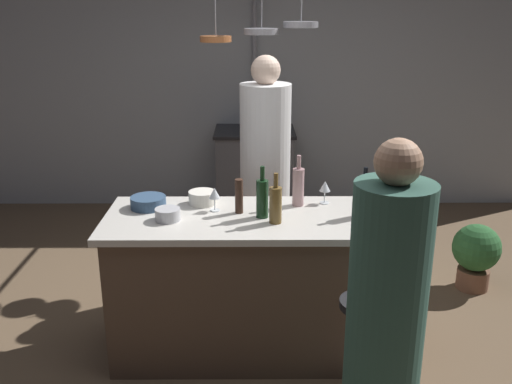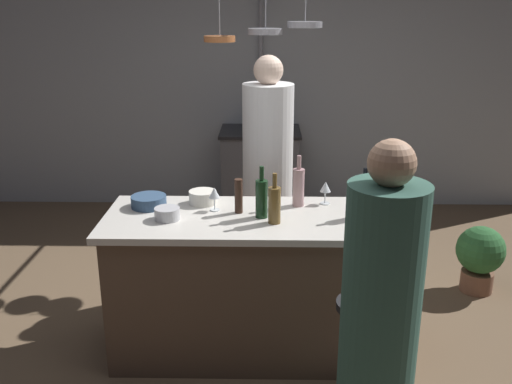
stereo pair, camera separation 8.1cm
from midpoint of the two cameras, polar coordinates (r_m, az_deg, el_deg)
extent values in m
plane|color=brown|center=(3.79, -0.62, -15.25)|extent=(9.00, 9.00, 0.00)
cube|color=#9EA3A8|center=(6.06, -0.54, 10.81)|extent=(6.40, 0.16, 2.60)
cube|color=brown|center=(3.57, -0.65, -9.49)|extent=(1.72, 0.66, 0.86)
cube|color=beige|center=(3.38, -0.67, -2.74)|extent=(1.80, 0.72, 0.04)
cube|color=#47474C|center=(5.85, -0.53, 1.80)|extent=(0.76, 0.60, 0.86)
cube|color=black|center=(5.74, -0.54, 6.07)|extent=(0.80, 0.64, 0.03)
cylinder|color=white|center=(4.28, 0.37, 0.39)|extent=(0.37, 0.37, 1.55)
sphere|color=beige|center=(4.09, 0.40, 12.10)|extent=(0.21, 0.21, 0.21)
cylinder|color=#4C4C51|center=(3.13, 9.75, -16.24)|extent=(0.06, 0.06, 0.62)
cylinder|color=black|center=(2.96, 10.10, -11.00)|extent=(0.26, 0.26, 0.04)
cylinder|color=#33594C|center=(2.61, 11.79, -14.14)|extent=(0.34, 0.34, 1.42)
sphere|color=tan|center=(2.29, 13.07, 2.91)|extent=(0.19, 0.19, 0.19)
cylinder|color=gray|center=(5.94, -0.54, 8.47)|extent=(0.04, 0.04, 2.15)
cylinder|color=#B26638|center=(4.49, -4.59, 15.03)|extent=(0.24, 0.24, 0.04)
cylinder|color=gray|center=(4.52, -4.62, 17.02)|extent=(0.01, 0.01, 0.31)
cylinder|color=gray|center=(4.54, 0.03, 15.77)|extent=(0.27, 0.27, 0.04)
cylinder|color=gray|center=(4.50, 0.03, 17.40)|extent=(0.01, 0.01, 0.26)
cylinder|color=gray|center=(4.55, 3.97, 16.38)|extent=(0.27, 0.27, 0.04)
cylinder|color=gray|center=(4.52, 4.03, 17.68)|extent=(0.01, 0.01, 0.21)
cylinder|color=brown|center=(4.73, 20.38, -8.11)|extent=(0.24, 0.24, 0.16)
sphere|color=#2D6633|center=(4.63, 20.74, -5.22)|extent=(0.36, 0.36, 0.36)
cylinder|color=#382319|center=(3.39, -2.40, -0.43)|extent=(0.05, 0.05, 0.21)
cylinder|color=#B78C8E|center=(3.52, 3.59, 0.48)|extent=(0.07, 0.07, 0.24)
cylinder|color=#B78C8E|center=(3.48, 3.64, 3.00)|extent=(0.03, 0.03, 0.08)
cylinder|color=black|center=(3.38, 10.07, -0.71)|extent=(0.07, 0.07, 0.21)
cylinder|color=black|center=(3.34, 10.22, 1.72)|extent=(0.03, 0.03, 0.08)
cylinder|color=#143319|center=(3.32, -0.07, -0.70)|extent=(0.07, 0.07, 0.22)
cylinder|color=#143319|center=(3.27, -0.07, 1.86)|extent=(0.03, 0.03, 0.08)
cylinder|color=brown|center=(3.24, 1.25, -1.34)|extent=(0.07, 0.07, 0.21)
cylinder|color=brown|center=(3.19, 1.27, 1.16)|extent=(0.03, 0.03, 0.08)
cylinder|color=silver|center=(3.47, -4.80, -1.83)|extent=(0.06, 0.06, 0.01)
cylinder|color=silver|center=(3.46, -4.82, -1.20)|extent=(0.01, 0.01, 0.07)
cone|color=silver|center=(3.43, -4.85, -0.10)|extent=(0.07, 0.07, 0.06)
cylinder|color=silver|center=(3.33, 13.12, -3.18)|extent=(0.06, 0.06, 0.01)
cylinder|color=silver|center=(3.31, 13.17, -2.52)|extent=(0.01, 0.01, 0.07)
cone|color=silver|center=(3.29, 13.26, -1.38)|extent=(0.07, 0.07, 0.06)
cylinder|color=silver|center=(3.61, 6.21, -1.08)|extent=(0.06, 0.06, 0.01)
cylinder|color=silver|center=(3.59, 6.23, -0.47)|extent=(0.01, 0.01, 0.07)
cone|color=silver|center=(3.57, 6.27, 0.59)|extent=(0.07, 0.07, 0.06)
cylinder|color=#B7B7BC|center=(3.34, -9.51, -2.23)|extent=(0.15, 0.15, 0.07)
cylinder|color=silver|center=(3.58, -6.03, -0.57)|extent=(0.17, 0.17, 0.08)
cylinder|color=#334C6B|center=(3.56, -11.37, -1.02)|extent=(0.22, 0.22, 0.07)
camera|label=1|loc=(0.04, -90.67, -0.22)|focal=39.98mm
camera|label=2|loc=(0.04, 89.33, 0.22)|focal=39.98mm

